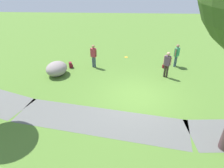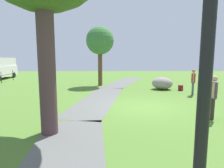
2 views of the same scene
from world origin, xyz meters
name	(u,v)px [view 2 (image 2 of 2)]	position (x,y,z in m)	size (l,w,h in m)	color
ground_plane	(143,107)	(0.00, 0.00, 0.00)	(48.00, 48.00, 0.00)	#51792E
footpath_segment_mid	(100,99)	(1.92, 2.19, 0.00)	(8.22, 3.31, 0.01)	#5F5F5C
footpath_segment_far	(125,82)	(9.61, 0.10, 0.00)	(8.18, 4.58, 0.01)	#5F5F5C
young_tree_near_path	(100,41)	(7.20, 2.37, 3.67)	(2.29, 2.29, 4.88)	brown
lamp_post	(204,101)	(-7.76, 0.92, 2.08)	(0.28, 0.28, 3.36)	black
lawn_boulder	(162,83)	(5.19, -2.33, 0.45)	(1.66, 1.81, 0.91)	gray
man_near_boulder	(193,80)	(2.90, -3.65, 0.95)	(0.48, 0.36, 1.65)	#40515F
passerby_on_path	(214,94)	(-1.92, -2.36, 1.00)	(0.45, 0.40, 1.71)	#2F2721
backpack_by_boulder	(181,88)	(4.55, -3.50, 0.19)	(0.33, 0.33, 0.40)	maroon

